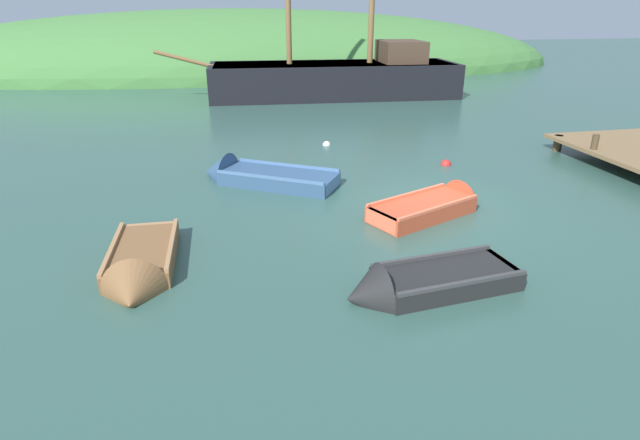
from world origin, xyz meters
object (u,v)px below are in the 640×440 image
Objects in this scene: sailing_ship at (336,84)px; buoy_white at (327,145)px; rowboat_far at (437,207)px; rowboat_center at (419,286)px; rowboat_outer_left at (257,178)px; rowboat_outer_right at (140,269)px; buoy_red at (446,165)px.

sailing_ship reaches higher than buoy_white.
buoy_white is (-2.77, -10.11, -0.66)m from sailing_ship.
rowboat_far is 1.06× the size of rowboat_center.
rowboat_far is (-1.56, -16.82, -0.53)m from sailing_ship.
rowboat_outer_left reaches higher than rowboat_outer_right.
rowboat_outer_right reaches higher than buoy_white.
rowboat_outer_left is 5.06m from rowboat_far.
buoy_white is (-3.12, 3.12, 0.00)m from buoy_red.
rowboat_outer_left is 4.57m from buoy_white.
rowboat_outer_right is 5.06m from rowboat_center.
buoy_white is at bearing 134.95° from buoy_red.
rowboat_outer_left is 1.24× the size of rowboat_center.
sailing_ship is 10.50m from buoy_white.
rowboat_outer_right is at bearing 171.12° from rowboat_far.
sailing_ship reaches higher than rowboat_far.
rowboat_outer_left is 1.33× the size of rowboat_outer_right.
rowboat_far is at bearing -124.70° from rowboat_center.
buoy_red is at bearing 95.07° from sailing_ship.
sailing_ship is at bearing 60.98° from rowboat_far.
rowboat_outer_right is at bearing 69.88° from sailing_ship.
buoy_red is at bearing -143.07° from rowboat_outer_left.
rowboat_outer_right is 10.04m from buoy_red.
buoy_white is at bearing -99.92° from rowboat_center.
sailing_ship is 3.99× the size of rowboat_outer_left.
rowboat_outer_left reaches higher than rowboat_center.
buoy_red is at bearing -45.05° from buoy_white.
buoy_red is (3.71, 6.97, -0.11)m from rowboat_center.
rowboat_far is at bearing -79.76° from buoy_white.
buoy_white is at bearing 78.25° from sailing_ship.
rowboat_far reaches higher than buoy_white.
rowboat_outer_left reaches higher than buoy_red.
rowboat_outer_left is at bearing 71.52° from sailing_ship.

